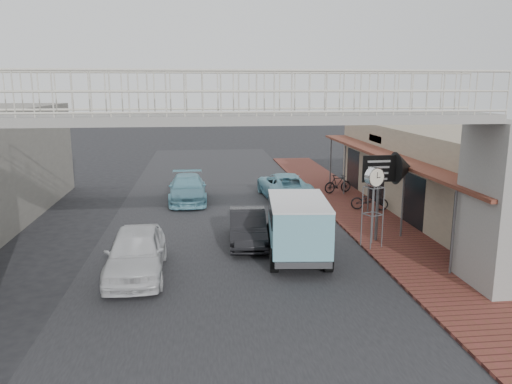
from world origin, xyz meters
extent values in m
plane|color=black|center=(0.00, 0.00, 0.00)|extent=(120.00, 120.00, 0.00)
cube|color=black|center=(0.00, 0.00, 0.01)|extent=(10.00, 60.00, 0.01)
cube|color=brown|center=(6.50, 3.00, 0.05)|extent=(3.00, 40.00, 0.10)
cube|color=gray|center=(11.00, 4.00, 2.00)|extent=(6.00, 18.00, 4.00)
cube|color=brown|center=(7.70, 4.00, 2.90)|extent=(1.80, 18.00, 0.12)
cube|color=silver|center=(8.05, 7.50, 3.30)|extent=(0.08, 2.60, 0.90)
cube|color=#B21914|center=(8.05, 1.00, 3.30)|extent=(0.08, 2.20, 0.80)
cube|color=gray|center=(7.60, -4.00, 2.50)|extent=(1.20, 2.40, 5.00)
cube|color=gray|center=(0.00, -4.00, 5.12)|extent=(14.00, 2.00, 0.24)
cube|color=beige|center=(0.00, -3.05, 5.79)|extent=(14.00, 0.08, 1.10)
cube|color=beige|center=(0.00, -4.95, 5.79)|extent=(14.00, 0.08, 1.10)
imported|color=silver|center=(-3.08, -1.78, 0.76)|extent=(1.92, 4.53, 1.53)
imported|color=black|center=(0.78, 1.09, 0.64)|extent=(1.58, 3.98, 1.29)
imported|color=#72B3C6|center=(3.50, 8.77, 0.69)|extent=(2.59, 5.13, 1.39)
imported|color=#74B6CA|center=(-1.67, 8.55, 0.68)|extent=(2.02, 4.75, 1.37)
cylinder|color=black|center=(1.65, 1.01, 0.39)|extent=(0.35, 0.81, 0.79)
cylinder|color=black|center=(3.40, 0.83, 0.39)|extent=(0.35, 0.81, 0.79)
cylinder|color=black|center=(1.36, -2.02, 0.39)|extent=(0.35, 0.81, 0.79)
cylinder|color=black|center=(3.11, -2.19, 0.39)|extent=(0.35, 0.81, 0.79)
cube|color=#6EAEBE|center=(2.35, -0.93, 1.33)|extent=(2.26, 3.78, 1.52)
cube|color=#6EAEBE|center=(2.55, 1.14, 1.07)|extent=(1.92, 1.19, 1.01)
cube|color=black|center=(2.35, -0.93, 1.75)|extent=(2.24, 3.11, 0.56)
cube|color=silver|center=(2.35, -0.93, 2.12)|extent=(2.28, 3.78, 0.07)
imported|color=black|center=(7.09, 5.32, 0.56)|extent=(1.86, 1.13, 0.92)
imported|color=black|center=(6.64, 9.30, 0.61)|extent=(1.77, 0.96, 1.02)
cylinder|color=#59595B|center=(4.95, 0.06, 1.23)|extent=(0.04, 0.04, 2.25)
cylinder|color=#59595B|center=(5.45, 0.26, 1.23)|extent=(0.04, 0.04, 2.25)
cylinder|color=#59595B|center=(5.15, -0.44, 1.23)|extent=(0.04, 0.04, 2.25)
cylinder|color=#59595B|center=(5.65, -0.24, 1.23)|extent=(0.04, 0.04, 2.25)
cylinder|color=silver|center=(5.30, -0.09, 2.73)|extent=(0.77, 0.51, 0.73)
cylinder|color=beige|center=(5.35, -0.21, 2.73)|extent=(0.60, 0.26, 0.64)
cylinder|color=beige|center=(5.25, 0.04, 2.73)|extent=(0.60, 0.26, 0.64)
cylinder|color=#59595B|center=(5.74, 0.63, 1.73)|extent=(0.11, 0.11, 3.27)
cube|color=black|center=(5.74, 0.60, 2.92)|extent=(1.35, 0.15, 1.01)
cone|color=black|center=(6.70, 0.66, 2.92)|extent=(0.75, 1.28, 1.24)
cube|color=white|center=(5.69, 0.56, 2.86)|extent=(0.90, 0.06, 0.68)
camera|label=1|loc=(-0.97, -17.29, 5.98)|focal=35.00mm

